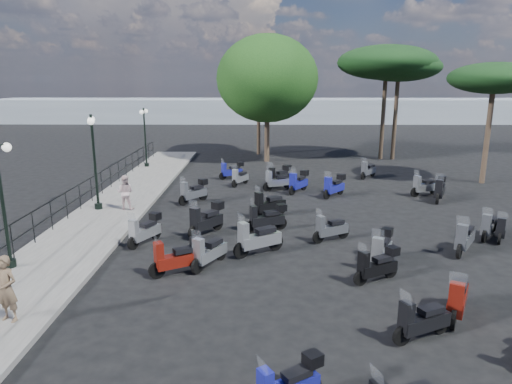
{
  "coord_description": "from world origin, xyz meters",
  "views": [
    {
      "loc": [
        -0.11,
        -16.63,
        5.59
      ],
      "look_at": [
        -0.26,
        1.02,
        1.2
      ],
      "focal_mm": 32.0,
      "sensor_mm": 36.0,
      "label": 1
    }
  ],
  "objects_px": {
    "scooter_2": "(206,220)",
    "scooter_13": "(269,205)",
    "scooter_1": "(145,231)",
    "scooter_25": "(500,229)",
    "scooter_23": "(464,239)",
    "lamp_post_2": "(145,133)",
    "pine_1": "(399,67)",
    "scooter_26": "(440,190)",
    "pine_2": "(259,71)",
    "pine_0": "(387,63)",
    "scooter_20": "(334,186)",
    "pine_3": "(494,79)",
    "scooter_10": "(232,171)",
    "lamp_post_0": "(2,197)",
    "scooter_8": "(267,218)",
    "scooter_12": "(377,266)",
    "scooter_3": "(194,192)",
    "scooter_17": "(457,299)",
    "scooter_24": "(489,227)",
    "broadleaf_tree": "(267,79)",
    "scooter_21": "(368,171)",
    "scooter_19": "(330,229)",
    "scooter_15": "(277,181)",
    "scooter_14": "(298,182)",
    "scooter_0": "(209,252)",
    "scooter_16": "(422,321)",
    "scooter_27": "(424,187)",
    "scooter_4": "(240,178)",
    "scooter_6": "(258,239)",
    "scooter_9": "(279,177)",
    "lamp_post_1": "(94,156)",
    "pedestrian_far": "(125,192)"
  },
  "relations": [
    {
      "from": "scooter_10",
      "to": "scooter_23",
      "type": "relative_size",
      "value": 0.93
    },
    {
      "from": "scooter_0",
      "to": "pine_3",
      "type": "bearing_deg",
      "value": -109.42
    },
    {
      "from": "pedestrian_far",
      "to": "scooter_25",
      "type": "distance_m",
      "value": 14.69
    },
    {
      "from": "lamp_post_0",
      "to": "pine_2",
      "type": "distance_m",
      "value": 23.41
    },
    {
      "from": "scooter_2",
      "to": "broadleaf_tree",
      "type": "distance_m",
      "value": 16.39
    },
    {
      "from": "scooter_14",
      "to": "scooter_6",
      "type": "bearing_deg",
      "value": 109.89
    },
    {
      "from": "scooter_27",
      "to": "scooter_20",
      "type": "bearing_deg",
      "value": 69.03
    },
    {
      "from": "scooter_2",
      "to": "scooter_23",
      "type": "height_order",
      "value": "scooter_2"
    },
    {
      "from": "scooter_20",
      "to": "scooter_12",
      "type": "bearing_deg",
      "value": 129.65
    },
    {
      "from": "scooter_23",
      "to": "scooter_2",
      "type": "bearing_deg",
      "value": 23.87
    },
    {
      "from": "scooter_3",
      "to": "scooter_17",
      "type": "distance_m",
      "value": 13.02
    },
    {
      "from": "lamp_post_0",
      "to": "broadleaf_tree",
      "type": "height_order",
      "value": "broadleaf_tree"
    },
    {
      "from": "lamp_post_0",
      "to": "scooter_24",
      "type": "relative_size",
      "value": 2.87
    },
    {
      "from": "scooter_20",
      "to": "pine_3",
      "type": "height_order",
      "value": "pine_3"
    },
    {
      "from": "lamp_post_2",
      "to": "pine_1",
      "type": "distance_m",
      "value": 17.63
    },
    {
      "from": "pine_1",
      "to": "pine_0",
      "type": "bearing_deg",
      "value": 176.52
    },
    {
      "from": "scooter_0",
      "to": "scooter_25",
      "type": "xyz_separation_m",
      "value": [
        10.1,
        2.48,
        -0.06
      ]
    },
    {
      "from": "scooter_13",
      "to": "scooter_19",
      "type": "height_order",
      "value": "scooter_13"
    },
    {
      "from": "scooter_19",
      "to": "lamp_post_0",
      "type": "bearing_deg",
      "value": 75.76
    },
    {
      "from": "lamp_post_0",
      "to": "pine_2",
      "type": "relative_size",
      "value": 0.53
    },
    {
      "from": "scooter_10",
      "to": "scooter_2",
      "type": "bearing_deg",
      "value": 148.17
    },
    {
      "from": "lamp_post_0",
      "to": "scooter_4",
      "type": "distance_m",
      "value": 13.12
    },
    {
      "from": "lamp_post_0",
      "to": "scooter_20",
      "type": "bearing_deg",
      "value": 52.99
    },
    {
      "from": "lamp_post_2",
      "to": "pine_3",
      "type": "bearing_deg",
      "value": -7.52
    },
    {
      "from": "scooter_13",
      "to": "pine_3",
      "type": "bearing_deg",
      "value": -97.29
    },
    {
      "from": "scooter_0",
      "to": "scooter_2",
      "type": "height_order",
      "value": "scooter_2"
    },
    {
      "from": "scooter_26",
      "to": "scooter_27",
      "type": "relative_size",
      "value": 1.05
    },
    {
      "from": "lamp_post_1",
      "to": "scooter_1",
      "type": "relative_size",
      "value": 2.68
    },
    {
      "from": "scooter_4",
      "to": "scooter_15",
      "type": "bearing_deg",
      "value": -177.52
    },
    {
      "from": "scooter_2",
      "to": "scooter_13",
      "type": "height_order",
      "value": "scooter_2"
    },
    {
      "from": "scooter_21",
      "to": "scooter_25",
      "type": "relative_size",
      "value": 0.95
    },
    {
      "from": "scooter_24",
      "to": "broadleaf_tree",
      "type": "distance_m",
      "value": 18.3
    },
    {
      "from": "scooter_16",
      "to": "scooter_19",
      "type": "xyz_separation_m",
      "value": [
        -1.05,
        6.31,
        -0.01
      ]
    },
    {
      "from": "scooter_8",
      "to": "broadleaf_tree",
      "type": "distance_m",
      "value": 15.84
    },
    {
      "from": "lamp_post_0",
      "to": "broadleaf_tree",
      "type": "xyz_separation_m",
      "value": [
        7.88,
        18.81,
        3.3
      ]
    },
    {
      "from": "scooter_13",
      "to": "scooter_15",
      "type": "relative_size",
      "value": 0.96
    },
    {
      "from": "lamp_post_1",
      "to": "scooter_26",
      "type": "height_order",
      "value": "lamp_post_1"
    },
    {
      "from": "scooter_4",
      "to": "scooter_16",
      "type": "distance_m",
      "value": 15.61
    },
    {
      "from": "scooter_12",
      "to": "pine_1",
      "type": "relative_size",
      "value": 0.19
    },
    {
      "from": "lamp_post_0",
      "to": "scooter_13",
      "type": "bearing_deg",
      "value": 50.09
    },
    {
      "from": "scooter_14",
      "to": "scooter_17",
      "type": "distance_m",
      "value": 12.76
    },
    {
      "from": "scooter_17",
      "to": "broadleaf_tree",
      "type": "xyz_separation_m",
      "value": [
        -4.24,
        21.42,
        5.11
      ]
    },
    {
      "from": "scooter_1",
      "to": "scooter_25",
      "type": "bearing_deg",
      "value": -150.32
    },
    {
      "from": "scooter_15",
      "to": "scooter_6",
      "type": "bearing_deg",
      "value": 147.69
    },
    {
      "from": "lamp_post_0",
      "to": "scooter_8",
      "type": "xyz_separation_m",
      "value": [
        7.67,
        3.82,
        -1.8
      ]
    },
    {
      "from": "scooter_12",
      "to": "pine_0",
      "type": "distance_m",
      "value": 21.99
    },
    {
      "from": "scooter_9",
      "to": "scooter_27",
      "type": "distance_m",
      "value": 7.31
    },
    {
      "from": "lamp_post_2",
      "to": "scooter_12",
      "type": "distance_m",
      "value": 19.82
    },
    {
      "from": "scooter_14",
      "to": "scooter_24",
      "type": "height_order",
      "value": "scooter_14"
    },
    {
      "from": "scooter_26",
      "to": "pine_2",
      "type": "bearing_deg",
      "value": -31.02
    }
  ]
}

